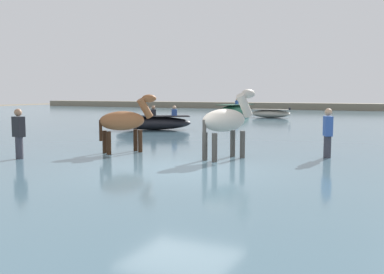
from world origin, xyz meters
name	(u,v)px	position (x,y,z in m)	size (l,w,h in m)	color
ground_plane	(182,180)	(0.00, 0.00, 0.00)	(120.00, 120.00, 0.00)	#756B56
water_surface	(286,137)	(0.00, 10.00, 0.14)	(90.00, 90.00, 0.29)	#476675
horse_lead_chestnut	(125,122)	(-2.77, 1.76, 1.18)	(1.27, 1.71, 2.00)	brown
horse_trailing_pinto	(226,122)	(0.39, 1.86, 1.27)	(1.09, 1.94, 2.15)	beige
boat_near_port	(271,114)	(-4.00, 21.86, 0.59)	(2.89, 1.10, 0.74)	#B2AD9E
boat_distant_east	(153,123)	(-6.21, 9.22, 0.63)	(3.70, 2.75, 1.15)	black
boat_mid_channel	(236,110)	(-7.64, 24.57, 0.72)	(1.97, 4.34, 1.33)	#337556
person_spectator_far	(19,137)	(-4.58, -0.54, 0.87)	(0.35, 0.25, 1.63)	#383842
person_onlooker_right	(328,136)	(2.79, 3.26, 0.87)	(0.31, 0.37, 1.63)	#383842
far_shoreline	(355,108)	(0.00, 39.34, 0.49)	(80.00, 2.40, 0.99)	gray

